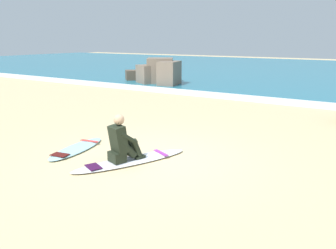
% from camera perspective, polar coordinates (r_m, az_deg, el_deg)
% --- Properties ---
extents(ground_plane, '(80.00, 80.00, 0.00)m').
position_cam_1_polar(ground_plane, '(7.27, -2.84, -5.69)').
color(ground_plane, '#CCB584').
extents(sea, '(80.00, 28.00, 0.10)m').
position_cam_1_polar(sea, '(27.67, 24.50, 7.80)').
color(sea, teal).
rests_on(sea, ground).
extents(breaking_foam, '(80.00, 0.90, 0.11)m').
position_cam_1_polar(breaking_foam, '(14.35, 16.09, 3.86)').
color(breaking_foam, white).
rests_on(breaking_foam, ground).
extents(surfboard_main, '(1.50, 2.51, 0.08)m').
position_cam_1_polar(surfboard_main, '(7.12, -6.05, -5.88)').
color(surfboard_main, silver).
rests_on(surfboard_main, ground).
extents(surfer_seated, '(0.54, 0.77, 0.95)m').
position_cam_1_polar(surfer_seated, '(6.93, -7.55, -3.00)').
color(surfer_seated, black).
rests_on(surfer_seated, surfboard_main).
extents(surfboard_spare_near, '(0.85, 1.86, 0.08)m').
position_cam_1_polar(surfboard_spare_near, '(8.09, -14.75, -3.81)').
color(surfboard_spare_near, '#9ED1E5').
rests_on(surfboard_spare_near, ground).
extents(rock_outcrop_distant, '(4.15, 2.30, 1.41)m').
position_cam_1_polar(rock_outcrop_distant, '(18.74, -1.77, 8.36)').
color(rock_outcrop_distant, '#756656').
rests_on(rock_outcrop_distant, ground).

